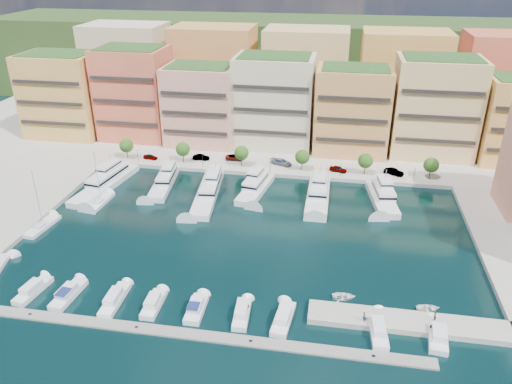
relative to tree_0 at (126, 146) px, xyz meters
The scene contains 56 objects.
ground 52.39m from the tree_0, 39.95° to the right, with size 400.00×400.00×0.00m, color black.
north_quay 49.34m from the tree_0, 35.47° to the left, with size 220.00×64.00×2.00m, color #9E998E.
hillside 86.46m from the tree_0, 62.40° to the left, with size 240.00×40.00×58.00m, color #243D19.
south_pontoon 73.65m from the tree_0, 59.77° to the right, with size 72.00×2.20×0.35m, color gray.
finger_pier 89.46m from the tree_0, 38.41° to the right, with size 32.00×5.00×2.00m, color #9E998E.
apartment_0 31.96m from the tree_0, 147.61° to the left, with size 22.00×16.50×24.80m.
apartment_1 21.20m from the tree_0, 102.21° to the left, with size 20.00×16.50×26.80m.
apartment_2 24.86m from the tree_0, 44.13° to the left, with size 20.00×15.50×22.80m.
apartment_3 43.22m from the tree_0, 25.95° to the left, with size 22.00×16.50×25.80m.
apartment_4 62.75m from the tree_0, 15.37° to the left, with size 20.00×15.50×23.80m.
apartment_5 84.60m from the tree_0, 12.71° to the left, with size 22.00×16.50×26.80m.
backblock_0 44.63m from the tree_0, 110.32° to the left, with size 26.00×18.00×30.00m, color beige.
backblock_1 44.63m from the tree_0, 69.68° to the left, with size 26.00×18.00×30.00m, color #D99051.
backblock_2 61.58m from the tree_0, 41.99° to the left, with size 26.00×18.00×30.00m, color #E8AC7B.
backblock_3 85.98m from the tree_0, 28.37° to the left, with size 26.00×18.00×30.00m, color gold.
backblock_4 113.10m from the tree_0, 21.09° to the left, with size 26.00×18.00×30.00m, color #D66847.
tree_0 is the anchor object (origin of this frame).
tree_1 16.00m from the tree_0, ahead, with size 3.80×3.80×5.65m.
tree_2 32.00m from the tree_0, ahead, with size 3.80×3.80×5.65m.
tree_3 48.00m from the tree_0, ahead, with size 3.80×3.80×5.65m.
tree_4 64.00m from the tree_0, ahead, with size 3.80×3.80×5.65m.
tree_5 80.00m from the tree_0, ahead, with size 3.80×3.80×5.65m.
lamppost_0 4.70m from the tree_0, 29.90° to the right, with size 0.30×0.30×4.20m.
lamppost_1 22.14m from the tree_0, ahead, with size 0.30×0.30×4.20m.
lamppost_2 40.08m from the tree_0, ahead, with size 0.30×0.30×4.20m.
lamppost_3 58.05m from the tree_0, ahead, with size 0.30×0.30×4.20m.
lamppost_4 76.04m from the tree_0, ahead, with size 0.30×0.30×4.20m.
yacht_0 16.08m from the tree_0, 86.13° to the right, with size 8.32×24.79×7.30m.
yacht_1 20.22m from the tree_0, 40.75° to the right, with size 6.31×18.78×7.30m.
yacht_2 31.61m from the tree_0, 30.35° to the right, with size 7.03×25.16×7.30m.
yacht_3 40.01m from the tree_0, 17.87° to the right, with size 7.20×17.40×7.30m.
yacht_4 54.89m from the tree_0, 14.28° to the right, with size 5.09×19.58×7.30m.
yacht_5 69.06m from the tree_0, 10.34° to the right, with size 7.20×17.71×7.30m.
cruiser_0 58.68m from the tree_0, 82.97° to the right, with size 3.40×8.13×2.55m.
cruiser_1 59.84m from the tree_0, 76.76° to the right, with size 3.18×8.31×2.66m.
cruiser_2 62.27m from the tree_0, 69.24° to the right, with size 2.54×8.88×2.55m.
cruiser_3 64.96m from the tree_0, 63.63° to the right, with size 2.56×7.25×2.55m.
cruiser_4 68.49m from the tree_0, 58.18° to the right, with size 2.79×7.12×2.66m.
cruiser_5 72.73m from the tree_0, 53.12° to the right, with size 2.81×7.46×2.55m.
cruiser_6 76.91m from the tree_0, 49.15° to the right, with size 3.32×8.24×2.55m.
cruiser_8 87.16m from the tree_0, 41.86° to the right, with size 2.99×8.60×2.55m.
cruiser_9 93.91m from the tree_0, 38.25° to the right, with size 3.46×7.45×2.55m.
sailboat_2 25.62m from the tree_0, 81.72° to the right, with size 3.18×9.70×13.20m.
sailboat_1 37.93m from the tree_0, 95.31° to the right, with size 3.72×9.75×13.20m.
tender_0 78.24m from the tree_0, 40.28° to the right, with size 2.81×3.94×0.82m, color white.
tender_1 85.87m from the tree_0, 37.75° to the right, with size 1.25×1.45×0.77m, color beige.
tender_2 89.47m from the tree_0, 35.04° to the right, with size 2.72×3.81×0.79m, color white.
tender_3 88.80m from the tree_0, 35.63° to the right, with size 1.21×1.40×0.74m, color beige.
car_0 7.11m from the tree_0, ahead, with size 1.60×3.98×1.35m, color gray.
car_1 20.60m from the tree_0, ahead, with size 1.58×4.53×1.49m, color gray.
car_2 29.73m from the tree_0, ahead, with size 2.36×5.11×1.42m, color gray.
car_3 42.49m from the tree_0, ahead, with size 2.29×5.62×1.63m, color gray.
car_4 57.44m from the tree_0, ahead, with size 1.80×4.47×1.52m, color gray.
car_5 71.45m from the tree_0, ahead, with size 1.73×4.97×1.64m, color gray.
person_0 84.73m from the tree_0, 42.27° to the right, with size 0.66×0.43×1.80m, color #222C45.
person_1 91.69m from the tree_0, 36.73° to the right, with size 0.75×0.58×1.53m, color #4C372D.
Camera 1 is at (16.47, -86.15, 53.07)m, focal length 35.00 mm.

